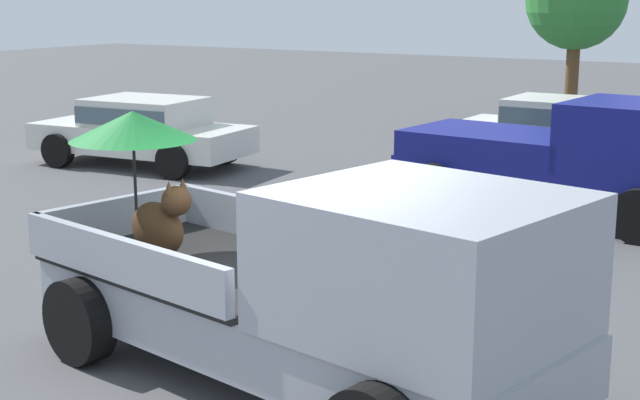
{
  "coord_description": "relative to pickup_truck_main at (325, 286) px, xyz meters",
  "views": [
    {
      "loc": [
        4.23,
        -6.44,
        3.34
      ],
      "look_at": [
        -1.04,
        2.18,
        1.1
      ],
      "focal_mm": 52.83,
      "sensor_mm": 36.0,
      "label": 1
    }
  ],
  "objects": [
    {
      "name": "tree_by_lot",
      "position": [
        -2.93,
        16.52,
        2.16
      ],
      "size": [
        2.42,
        2.42,
        4.38
      ],
      "color": "brown",
      "rests_on": "ground"
    },
    {
      "name": "ground_plane",
      "position": [
        -0.39,
        0.09,
        -0.97
      ],
      "size": [
        80.0,
        80.0,
        0.0
      ],
      "primitive_type": "plane",
      "color": "#4C4C4F"
    },
    {
      "name": "parked_sedan_far",
      "position": [
        -8.59,
        7.36,
        -0.22
      ],
      "size": [
        4.44,
        2.28,
        1.33
      ],
      "rotation": [
        0.0,
        0.0,
        3.23
      ],
      "color": "black",
      "rests_on": "ground"
    },
    {
      "name": "pickup_truck_main",
      "position": [
        0.0,
        0.0,
        0.0
      ],
      "size": [
        5.31,
        3.02,
        2.24
      ],
      "rotation": [
        0.0,
        0.0,
        -0.19
      ],
      "color": "black",
      "rests_on": "ground"
    },
    {
      "name": "pickup_truck_red",
      "position": [
        -0.21,
        7.49,
        -0.09
      ],
      "size": [
        4.94,
        2.51,
        1.8
      ],
      "rotation": [
        0.0,
        0.0,
        -0.09
      ],
      "color": "black",
      "rests_on": "ground"
    },
    {
      "name": "parked_sedan_near",
      "position": [
        -1.48,
        11.5,
        -0.22
      ],
      "size": [
        4.31,
        2.01,
        1.33
      ],
      "rotation": [
        0.0,
        0.0,
        -0.01
      ],
      "color": "black",
      "rests_on": "ground"
    }
  ]
}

